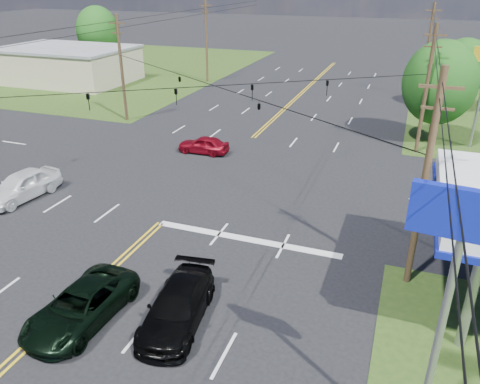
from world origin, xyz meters
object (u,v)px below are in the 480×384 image
at_px(pole_se, 424,181).
at_px(pole_ne, 426,89).
at_px(tree_right_b, 463,68).
at_px(tree_far_l, 98,31).
at_px(pickup_dkgreen, 81,306).
at_px(suv_black, 178,306).
at_px(pickup_white, 22,185).
at_px(pole_right_far, 427,50).
at_px(tree_right_a, 440,83).
at_px(polesign_se, 457,257).
at_px(retail_nw, 67,66).
at_px(pole_left_far, 206,40).
at_px(pole_nw, 122,67).

xyz_separation_m(pole_se, pole_ne, (0.00, 18.00, 0.00)).
xyz_separation_m(tree_right_b, tree_far_l, (-48.50, 8.00, 0.98)).
distance_m(pickup_dkgreen, suv_black, 3.78).
height_order(pole_se, pole_ne, same).
xyz_separation_m(tree_far_l, pickup_white, (22.50, -40.00, -4.35)).
distance_m(pole_right_far, tree_right_a, 16.03).
relative_size(pole_se, tree_right_b, 1.34).
bearing_deg(tree_right_a, suv_black, -109.22).
distance_m(pole_right_far, tree_far_l, 45.18).
bearing_deg(polesign_se, pole_se, 93.30).
xyz_separation_m(tree_far_l, suv_black, (36.62, -46.92, -4.46)).
height_order(pole_right_far, pickup_dkgreen, pole_right_far).
relative_size(pole_right_far, tree_far_l, 1.15).
height_order(pole_right_far, tree_right_a, pole_right_far).
xyz_separation_m(pole_se, pickup_white, (-22.50, 1.00, -4.07)).
relative_size(retail_nw, suv_black, 3.16).
relative_size(pole_ne, pole_left_far, 0.95).
bearing_deg(pole_right_far, suv_black, -101.05).
bearing_deg(tree_right_b, polesign_se, -94.12).
height_order(tree_right_a, suv_black, tree_right_a).
xyz_separation_m(tree_right_a, pickup_white, (-23.50, -20.00, -4.02)).
distance_m(pole_nw, pickup_dkgreen, 29.12).
bearing_deg(polesign_se, pole_right_far, 90.62).
distance_m(pickup_white, polesign_se, 25.59).
bearing_deg(tree_right_b, tree_far_l, 170.63).
bearing_deg(tree_right_a, tree_right_b, 78.23).
height_order(pole_ne, tree_far_l, pole_ne).
height_order(pole_nw, pole_ne, same).
relative_size(pole_se, polesign_se, 1.14).
relative_size(pole_left_far, tree_right_b, 1.41).
height_order(pickup_white, polesign_se, polesign_se).
distance_m(pole_se, tree_right_b, 33.19).
relative_size(pole_se, suv_black, 1.87).
bearing_deg(tree_right_a, retail_nw, 167.20).
xyz_separation_m(pickup_white, polesign_se, (23.00, -9.64, 5.75)).
bearing_deg(pole_right_far, pole_se, -90.00).
distance_m(tree_right_a, tree_right_b, 12.27).
bearing_deg(polesign_se, pole_left_far, 120.14).
distance_m(pole_ne, tree_right_a, 3.16).
xyz_separation_m(tree_right_b, pickup_dkgreen, (-15.46, -40.16, -3.50)).
xyz_separation_m(tree_right_a, suv_black, (-9.38, -26.92, -4.13)).
bearing_deg(pickup_dkgreen, tree_far_l, 127.07).
distance_m(tree_right_b, pickup_dkgreen, 43.18).
bearing_deg(pole_ne, pole_right_far, 90.00).
bearing_deg(tree_right_a, pickup_white, -139.60).
distance_m(retail_nw, pole_left_far, 18.30).
distance_m(pickup_dkgreen, polesign_se, 13.85).
height_order(pole_left_far, pickup_white, pole_left_far).
xyz_separation_m(pole_se, suv_black, (-8.38, -5.92, -4.18)).
bearing_deg(pole_left_far, tree_far_l, 168.11).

